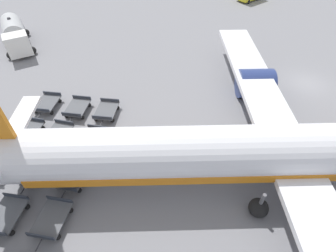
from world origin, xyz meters
name	(u,v)px	position (x,y,z in m)	size (l,w,h in m)	color
ground_plane	(307,83)	(0.00, 0.00, 0.00)	(500.00, 500.00, 0.00)	gray
airplane	(309,152)	(11.23, -6.38, 2.87)	(38.24, 45.13, 12.46)	white
fuel_tanker_primary	(15,35)	(-11.21, -32.65, 1.37)	(8.11, 5.47, 3.23)	white
baggage_dolly_row_near_col_a	(47,104)	(1.66, -26.03, 0.48)	(3.33, 2.27, 0.92)	#515459
baggage_dolly_row_near_col_b	(28,131)	(5.23, -26.75, 0.48)	(3.33, 2.41, 0.92)	#515459
baggage_dolly_row_near_col_c	(0,164)	(8.48, -27.81, 0.48)	(3.33, 2.40, 0.92)	#515459
baggage_dolly_row_mid_a_col_a	(77,108)	(2.53, -23.13, 0.48)	(3.33, 2.29, 0.92)	#515459
baggage_dolly_row_mid_a_col_b	(58,134)	(5.78, -24.21, 0.48)	(3.33, 2.45, 0.92)	#515459
baggage_dolly_row_mid_a_col_c	(35,170)	(9.30, -25.08, 0.48)	(3.33, 2.30, 0.92)	#515459
baggage_dolly_row_mid_a_col_d	(7,215)	(12.72, -25.90, 0.48)	(3.33, 2.33, 0.92)	#515459
baggage_dolly_row_mid_b_col_a	(106,111)	(3.17, -20.45, 0.48)	(3.33, 2.25, 0.92)	#515459
baggage_dolly_row_mid_b_col_b	(93,140)	(6.65, -21.28, 0.48)	(3.33, 2.39, 0.92)	#515459
baggage_dolly_row_mid_b_col_c	(74,175)	(10.02, -22.21, 0.48)	(3.33, 2.42, 0.92)	#515459
baggage_dolly_row_mid_b_col_d	(52,219)	(13.21, -23.02, 0.48)	(3.33, 2.35, 0.92)	#515459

